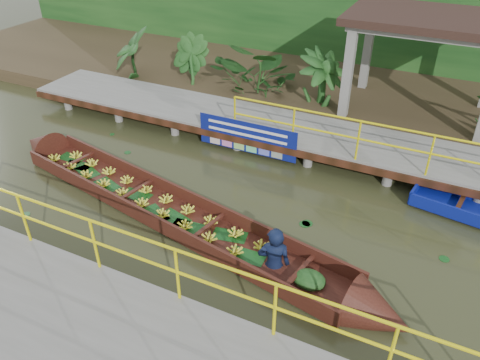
% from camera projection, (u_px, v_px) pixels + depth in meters
% --- Properties ---
extents(ground, '(80.00, 80.00, 0.00)m').
position_uv_depth(ground, '(224.00, 212.00, 10.33)').
color(ground, '#2C2F17').
rests_on(ground, ground).
extents(land_strip, '(30.00, 8.00, 0.45)m').
position_uv_depth(land_strip, '(326.00, 87.00, 15.86)').
color(land_strip, '#372D1B').
rests_on(land_strip, ground).
extents(far_dock, '(16.00, 2.06, 1.66)m').
position_uv_depth(far_dock, '(283.00, 130.00, 12.65)').
color(far_dock, slate).
rests_on(far_dock, ground).
extents(pavilion, '(4.40, 3.00, 3.00)m').
position_uv_depth(pavilion, '(431.00, 29.00, 12.45)').
color(pavilion, slate).
rests_on(pavilion, ground).
extents(foliage_backdrop, '(30.00, 0.80, 4.00)m').
position_uv_depth(foliage_backdrop, '(352.00, 17.00, 16.78)').
color(foliage_backdrop, '#123A14').
rests_on(foliage_backdrop, ground).
extents(vendor_boat, '(10.72, 3.12, 2.18)m').
position_uv_depth(vendor_boat, '(179.00, 212.00, 9.95)').
color(vendor_boat, '#37140F').
rests_on(vendor_boat, ground).
extents(blue_banner, '(2.74, 0.04, 0.86)m').
position_uv_depth(blue_banner, '(247.00, 137.00, 12.12)').
color(blue_banner, navy).
rests_on(blue_banner, ground).
extents(tropical_plants, '(14.28, 1.28, 1.60)m').
position_uv_depth(tropical_plants, '(310.00, 80.00, 13.61)').
color(tropical_plants, '#123A14').
rests_on(tropical_plants, ground).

